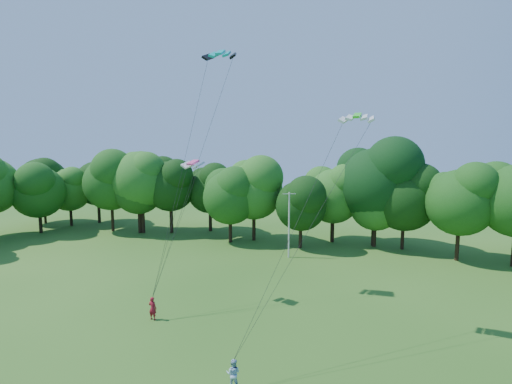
% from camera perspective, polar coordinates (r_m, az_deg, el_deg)
% --- Properties ---
extents(utility_pole, '(1.48, 0.71, 7.92)m').
position_cam_1_polar(utility_pole, '(47.85, 4.73, -4.59)').
color(utility_pole, beige).
rests_on(utility_pole, ground).
extents(kite_flyer_left, '(0.69, 0.47, 1.87)m').
position_cam_1_polar(kite_flyer_left, '(33.61, -14.55, -15.78)').
color(kite_flyer_left, maroon).
rests_on(kite_flyer_left, ground).
extents(kite_flyer_right, '(0.91, 0.75, 1.72)m').
position_cam_1_polar(kite_flyer_right, '(24.99, -3.27, -24.46)').
color(kite_flyer_right, '#A3C3E2').
rests_on(kite_flyer_right, ground).
extents(kite_teal, '(3.00, 1.51, 0.69)m').
position_cam_1_polar(kite_teal, '(37.43, -5.12, 19.25)').
color(kite_teal, '#05A8A6').
rests_on(kite_teal, ground).
extents(kite_green, '(2.48, 1.24, 0.45)m').
position_cam_1_polar(kite_green, '(29.42, 14.25, 10.55)').
color(kite_green, '#2EE522').
rests_on(kite_green, ground).
extents(kite_pink, '(2.22, 1.50, 0.45)m').
position_cam_1_polar(kite_pink, '(34.52, -8.99, 4.19)').
color(kite_pink, '#F94591').
rests_on(kite_pink, ground).
extents(tree_back_west, '(8.11, 8.11, 11.80)m').
position_cam_1_polar(tree_back_west, '(62.29, -16.46, 1.01)').
color(tree_back_west, black).
rests_on(tree_back_west, ground).
extents(tree_back_center, '(10.60, 10.60, 15.42)m').
position_cam_1_polar(tree_back_center, '(54.48, 16.64, 2.50)').
color(tree_back_center, black).
rests_on(tree_back_center, ground).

